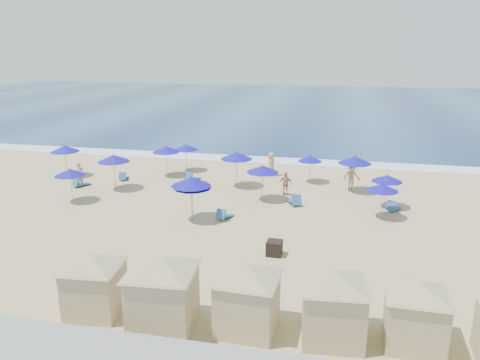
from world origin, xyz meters
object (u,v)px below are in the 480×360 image
Objects in this scene: cabana_2 at (247,289)px; umbrella_6 at (191,182)px; trash_bin at (274,248)px; cabana_0 at (94,276)px; cabana_1 at (162,283)px; umbrella_2 at (166,149)px; umbrella_8 at (263,169)px; beachgoer_0 at (79,174)px; beachgoer_1 at (286,184)px; umbrella_1 at (70,172)px; umbrella_4 at (186,147)px; cabana_4 at (417,305)px; beachgoer_2 at (352,176)px; beachgoer_3 at (271,164)px; cabana_3 at (334,296)px; umbrella_5 at (237,156)px; umbrella_9 at (355,160)px; umbrella_3 at (114,158)px; umbrella_10 at (387,178)px; umbrella_11 at (382,187)px; umbrella_0 at (65,149)px; umbrella_7 at (310,159)px; umbrella_12 at (192,184)px.

cabana_2 reaches higher than umbrella_6.
trash_bin is 8.66m from cabana_0.
cabana_1 reaches higher than trash_bin.
umbrella_8 is at bearing -27.53° from umbrella_2.
umbrella_8 reaches higher than beachgoer_0.
cabana_1 is 2.94× the size of beachgoer_1.
umbrella_4 is at bearing 62.07° from umbrella_1.
cabana_4 reaches higher than beachgoer_2.
umbrella_8 is at bearing 176.61° from beachgoer_3.
cabana_3 is 23.37m from umbrella_4.
umbrella_6 is (-1.04, -6.99, 0.05)m from umbrella_5.
umbrella_9 is 1.38× the size of beachgoer_2.
umbrella_5 is (-4.24, 10.61, 1.88)m from trash_bin.
umbrella_2 is 4.63m from umbrella_3.
umbrella_11 is (-0.41, -1.95, -0.02)m from umbrella_10.
beachgoer_2 is at bearing 120.02° from umbrella_10.
umbrella_1 is at bearing -161.18° from umbrella_9.
trash_bin is at bearing 133.10° from cabana_4.
umbrella_0 is at bearing 13.17° from beachgoer_1.
umbrella_2 reaches higher than umbrella_1.
cabana_3 is 2.35× the size of beachgoer_2.
umbrella_6 is (3.81, -10.36, 0.37)m from umbrella_4.
umbrella_0 is 1.22× the size of umbrella_7.
cabana_1 reaches higher than umbrella_1.
cabana_3 is at bearing -43.29° from umbrella_3.
umbrella_4 is 16.30m from umbrella_11.
umbrella_1 is 0.88× the size of umbrella_3.
cabana_0 is at bearing -131.25° from umbrella_11.
umbrella_7 is 1.20× the size of beachgoer_0.
umbrella_7 is at bearing -94.32° from beachgoer_1.
umbrella_7 is at bearing 104.45° from cabana_4.
umbrella_7 is (6.48, 19.14, 0.29)m from cabana_0.
beachgoer_0 is at bearing 135.99° from cabana_2.
umbrella_7 is 1.28× the size of beachgoer_1.
beachgoer_2 is (5.62, 3.64, -1.14)m from umbrella_8.
umbrella_12 is at bearing -126.52° from umbrella_8.
umbrella_0 is 15.69m from umbrella_8.
cabana_0 is 0.87× the size of cabana_1.
cabana_0 is at bearing -65.80° from umbrella_3.
trash_bin is 0.39× the size of beachgoer_3.
umbrella_7 is 3.54m from umbrella_9.
umbrella_9 is 1.19× the size of umbrella_10.
cabana_3 is 1.77× the size of umbrella_0.
umbrella_6 reaches higher than umbrella_7.
cabana_2 is 2.13× the size of umbrella_7.
umbrella_1 is (3.67, -5.31, -0.22)m from umbrella_0.
umbrella_3 is 1.25× the size of umbrella_7.
cabana_4 is at bearing -38.32° from umbrella_3.
umbrella_0 is 3.38m from beachgoer_0.
umbrella_1 is at bearing 162.28° from trash_bin.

